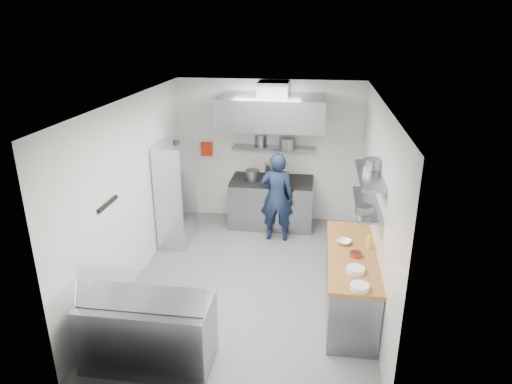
# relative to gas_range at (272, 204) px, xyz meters

# --- Properties ---
(floor) EXTENTS (5.00, 5.00, 0.00)m
(floor) POSITION_rel_gas_range_xyz_m (-0.10, -2.10, -0.45)
(floor) COLOR slate
(floor) RESTS_ON ground
(ceiling) EXTENTS (5.00, 5.00, 0.00)m
(ceiling) POSITION_rel_gas_range_xyz_m (-0.10, -2.10, 2.35)
(ceiling) COLOR silver
(ceiling) RESTS_ON wall_back
(wall_back) EXTENTS (3.60, 2.80, 0.02)m
(wall_back) POSITION_rel_gas_range_xyz_m (-0.10, 0.40, 0.95)
(wall_back) COLOR white
(wall_back) RESTS_ON floor
(wall_front) EXTENTS (3.60, 2.80, 0.02)m
(wall_front) POSITION_rel_gas_range_xyz_m (-0.10, -4.60, 0.95)
(wall_front) COLOR white
(wall_front) RESTS_ON floor
(wall_left) EXTENTS (2.80, 5.00, 0.02)m
(wall_left) POSITION_rel_gas_range_xyz_m (-1.90, -2.10, 0.95)
(wall_left) COLOR white
(wall_left) RESTS_ON floor
(wall_right) EXTENTS (2.80, 5.00, 0.02)m
(wall_right) POSITION_rel_gas_range_xyz_m (1.70, -2.10, 0.95)
(wall_right) COLOR white
(wall_right) RESTS_ON floor
(gas_range) EXTENTS (1.60, 0.80, 0.90)m
(gas_range) POSITION_rel_gas_range_xyz_m (0.00, 0.00, 0.00)
(gas_range) COLOR gray
(gas_range) RESTS_ON floor
(cooktop) EXTENTS (1.57, 0.78, 0.06)m
(cooktop) POSITION_rel_gas_range_xyz_m (0.00, 0.00, 0.48)
(cooktop) COLOR black
(cooktop) RESTS_ON gas_range
(stock_pot_left) EXTENTS (0.28, 0.28, 0.20)m
(stock_pot_left) POSITION_rel_gas_range_xyz_m (-0.36, -0.10, 0.61)
(stock_pot_left) COLOR slate
(stock_pot_left) RESTS_ON cooktop
(stock_pot_mid) EXTENTS (0.31, 0.31, 0.24)m
(stock_pot_mid) POSITION_rel_gas_range_xyz_m (-0.01, 0.24, 0.63)
(stock_pot_mid) COLOR slate
(stock_pot_mid) RESTS_ON cooktop
(over_range_shelf) EXTENTS (1.60, 0.30, 0.04)m
(over_range_shelf) POSITION_rel_gas_range_xyz_m (0.00, 0.24, 1.07)
(over_range_shelf) COLOR gray
(over_range_shelf) RESTS_ON wall_back
(shelf_pot_a) EXTENTS (0.26, 0.26, 0.18)m
(shelf_pot_a) POSITION_rel_gas_range_xyz_m (-0.27, 0.45, 1.18)
(shelf_pot_a) COLOR slate
(shelf_pot_a) RESTS_ON over_range_shelf
(shelf_pot_b) EXTENTS (0.29, 0.29, 0.22)m
(shelf_pot_b) POSITION_rel_gas_range_xyz_m (0.27, 0.08, 1.20)
(shelf_pot_b) COLOR slate
(shelf_pot_b) RESTS_ON over_range_shelf
(extractor_hood) EXTENTS (1.90, 1.15, 0.55)m
(extractor_hood) POSITION_rel_gas_range_xyz_m (0.00, -0.18, 1.85)
(extractor_hood) COLOR gray
(extractor_hood) RESTS_ON wall_back
(hood_duct) EXTENTS (0.55, 0.55, 0.24)m
(hood_duct) POSITION_rel_gas_range_xyz_m (0.00, 0.05, 2.23)
(hood_duct) COLOR slate
(hood_duct) RESTS_ON extractor_hood
(red_firebox) EXTENTS (0.22, 0.10, 0.26)m
(red_firebox) POSITION_rel_gas_range_xyz_m (-1.35, 0.34, 0.97)
(red_firebox) COLOR red
(red_firebox) RESTS_ON wall_back
(chef) EXTENTS (0.62, 0.42, 1.66)m
(chef) POSITION_rel_gas_range_xyz_m (0.15, -0.61, 0.38)
(chef) COLOR #121D36
(chef) RESTS_ON floor
(wire_rack) EXTENTS (0.50, 0.90, 1.85)m
(wire_rack) POSITION_rel_gas_range_xyz_m (-1.63, -0.92, 0.48)
(wire_rack) COLOR silver
(wire_rack) RESTS_ON floor
(rack_bin_a) EXTENTS (0.16, 0.20, 0.18)m
(rack_bin_a) POSITION_rel_gas_range_xyz_m (-1.63, -1.01, 0.35)
(rack_bin_a) COLOR white
(rack_bin_a) RESTS_ON wire_rack
(rack_bin_b) EXTENTS (0.15, 0.19, 0.17)m
(rack_bin_b) POSITION_rel_gas_range_xyz_m (-1.63, -0.69, 0.85)
(rack_bin_b) COLOR yellow
(rack_bin_b) RESTS_ON wire_rack
(rack_jar) EXTENTS (0.12, 0.12, 0.18)m
(rack_jar) POSITION_rel_gas_range_xyz_m (-1.58, -0.88, 1.35)
(rack_jar) COLOR black
(rack_jar) RESTS_ON wire_rack
(knife_strip) EXTENTS (0.04, 0.55, 0.05)m
(knife_strip) POSITION_rel_gas_range_xyz_m (-1.88, -3.00, 1.10)
(knife_strip) COLOR black
(knife_strip) RESTS_ON wall_left
(prep_counter_base) EXTENTS (0.62, 2.00, 0.84)m
(prep_counter_base) POSITION_rel_gas_range_xyz_m (1.38, -2.70, -0.03)
(prep_counter_base) COLOR gray
(prep_counter_base) RESTS_ON floor
(prep_counter_top) EXTENTS (0.65, 2.04, 0.06)m
(prep_counter_top) POSITION_rel_gas_range_xyz_m (1.38, -2.70, 0.42)
(prep_counter_top) COLOR olive
(prep_counter_top) RESTS_ON prep_counter_base
(plate_stack_a) EXTENTS (0.22, 0.22, 0.06)m
(plate_stack_a) POSITION_rel_gas_range_xyz_m (1.41, -3.59, 0.48)
(plate_stack_a) COLOR white
(plate_stack_a) RESTS_ON prep_counter_top
(plate_stack_b) EXTENTS (0.23, 0.23, 0.06)m
(plate_stack_b) POSITION_rel_gas_range_xyz_m (1.39, -3.20, 0.48)
(plate_stack_b) COLOR white
(plate_stack_b) RESTS_ON prep_counter_top
(copper_pan) EXTENTS (0.15, 0.15, 0.06)m
(copper_pan) POSITION_rel_gas_range_xyz_m (1.41, -2.79, 0.48)
(copper_pan) COLOR #B35332
(copper_pan) RESTS_ON prep_counter_top
(squeeze_bottle) EXTENTS (0.05, 0.05, 0.18)m
(squeeze_bottle) POSITION_rel_gas_range_xyz_m (1.60, -2.52, 0.54)
(squeeze_bottle) COLOR yellow
(squeeze_bottle) RESTS_ON prep_counter_top
(mixing_bowl) EXTENTS (0.26, 0.26, 0.05)m
(mixing_bowl) POSITION_rel_gas_range_xyz_m (1.27, -2.43, 0.47)
(mixing_bowl) COLOR white
(mixing_bowl) RESTS_ON prep_counter_top
(wall_shelf_lower) EXTENTS (0.30, 1.30, 0.04)m
(wall_shelf_lower) POSITION_rel_gas_range_xyz_m (1.54, -2.40, 1.05)
(wall_shelf_lower) COLOR gray
(wall_shelf_lower) RESTS_ON wall_right
(wall_shelf_upper) EXTENTS (0.30, 1.30, 0.04)m
(wall_shelf_upper) POSITION_rel_gas_range_xyz_m (1.54, -2.40, 1.47)
(wall_shelf_upper) COLOR gray
(wall_shelf_upper) RESTS_ON wall_right
(shelf_pot_c) EXTENTS (0.22, 0.22, 0.10)m
(shelf_pot_c) POSITION_rel_gas_range_xyz_m (1.47, -2.77, 1.12)
(shelf_pot_c) COLOR slate
(shelf_pot_c) RESTS_ON wall_shelf_lower
(shelf_pot_d) EXTENTS (0.27, 0.27, 0.14)m
(shelf_pot_d) POSITION_rel_gas_range_xyz_m (1.61, -2.21, 1.56)
(shelf_pot_d) COLOR slate
(shelf_pot_d) RESTS_ON wall_shelf_upper
(display_case) EXTENTS (1.50, 0.70, 0.85)m
(display_case) POSITION_rel_gas_range_xyz_m (-1.00, -4.10, -0.03)
(display_case) COLOR gray
(display_case) RESTS_ON floor
(display_glass) EXTENTS (1.47, 0.19, 0.42)m
(display_glass) POSITION_rel_gas_range_xyz_m (-1.00, -4.22, 0.62)
(display_glass) COLOR silver
(display_glass) RESTS_ON display_case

